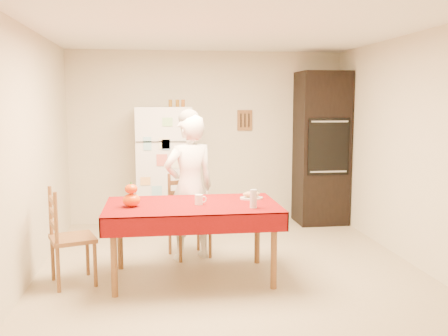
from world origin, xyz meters
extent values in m
plane|color=tan|center=(0.00, 0.00, 0.00)|extent=(4.50, 4.50, 0.00)
cube|color=beige|center=(0.00, 2.25, 1.25)|extent=(4.00, 0.02, 2.50)
cube|color=beige|center=(0.00, -2.25, 1.25)|extent=(4.00, 0.02, 2.50)
cube|color=beige|center=(-2.00, 0.00, 1.25)|extent=(0.02, 4.50, 2.50)
cube|color=beige|center=(2.00, 0.00, 1.25)|extent=(0.02, 4.50, 2.50)
cube|color=white|center=(0.00, 0.00, 2.50)|extent=(4.00, 4.50, 0.02)
cube|color=brown|center=(0.55, 2.23, 1.50)|extent=(0.22, 0.02, 0.30)
cube|color=white|center=(-0.65, 1.88, 0.85)|extent=(0.75, 0.70, 1.70)
cube|color=silver|center=(-0.39, 1.51, 1.45)|extent=(0.03, 0.03, 0.25)
cube|color=silver|center=(-0.39, 1.51, 0.70)|extent=(0.03, 0.03, 0.60)
cube|color=black|center=(1.63, 1.93, 1.10)|extent=(0.70, 0.60, 2.20)
cube|color=black|center=(1.63, 1.62, 1.15)|extent=(0.59, 0.02, 0.80)
cylinder|color=brown|center=(-1.15, -0.59, 0.35)|extent=(0.06, 0.06, 0.71)
cylinder|color=brown|center=(-1.15, 0.19, 0.35)|extent=(0.06, 0.06, 0.71)
cylinder|color=brown|center=(0.33, -0.59, 0.35)|extent=(0.06, 0.06, 0.71)
cylinder|color=brown|center=(0.33, 0.19, 0.35)|extent=(0.06, 0.06, 0.71)
cube|color=brown|center=(-0.41, -0.20, 0.73)|extent=(1.60, 0.90, 0.04)
cube|color=#590905|center=(-0.41, -0.20, 0.76)|extent=(1.70, 1.00, 0.01)
cylinder|color=brown|center=(-0.51, 0.32, 0.21)|extent=(0.04, 0.04, 0.43)
cylinder|color=brown|center=(-0.61, 0.64, 0.21)|extent=(0.04, 0.04, 0.43)
cylinder|color=brown|center=(-0.17, 0.43, 0.21)|extent=(0.04, 0.04, 0.43)
cylinder|color=brown|center=(-0.27, 0.75, 0.21)|extent=(0.04, 0.04, 0.43)
cube|color=brown|center=(-0.39, 0.53, 0.45)|extent=(0.52, 0.51, 0.04)
cube|color=brown|center=(-0.44, 0.70, 0.70)|extent=(0.35, 0.14, 0.50)
cylinder|color=brown|center=(-1.35, -0.31, 0.21)|extent=(0.04, 0.04, 0.43)
cylinder|color=brown|center=(-1.68, -0.42, 0.21)|extent=(0.04, 0.04, 0.43)
cylinder|color=brown|center=(-1.47, 0.03, 0.21)|extent=(0.04, 0.04, 0.43)
cylinder|color=brown|center=(-1.79, -0.08, 0.21)|extent=(0.04, 0.04, 0.43)
cube|color=brown|center=(-1.57, -0.19, 0.45)|extent=(0.51, 0.53, 0.04)
cube|color=brown|center=(-1.73, -0.25, 0.70)|extent=(0.14, 0.35, 0.50)
imported|color=white|center=(-0.39, 0.45, 0.81)|extent=(0.69, 0.56, 1.63)
cylinder|color=white|center=(-0.35, -0.24, 0.81)|extent=(0.08, 0.08, 0.10)
ellipsoid|color=#D04504|center=(-1.00, -0.25, 0.83)|extent=(0.17, 0.17, 0.13)
ellipsoid|color=#E35005|center=(-1.00, -0.25, 0.94)|extent=(0.12, 0.12, 0.09)
cylinder|color=silver|center=(0.15, -0.47, 0.85)|extent=(0.07, 0.07, 0.18)
cylinder|color=silver|center=(0.22, -0.03, 0.77)|extent=(0.24, 0.24, 0.02)
ellipsoid|color=#A68751|center=(0.22, -0.03, 0.81)|extent=(0.18, 0.10, 0.06)
cylinder|color=brown|center=(-0.55, 1.93, 1.75)|extent=(0.05, 0.05, 0.10)
cylinder|color=brown|center=(-0.45, 1.93, 1.75)|extent=(0.05, 0.05, 0.10)
cylinder|color=#954F1B|center=(-0.37, 1.93, 1.75)|extent=(0.05, 0.05, 0.10)
camera|label=1|loc=(-0.76, -5.04, 1.75)|focal=40.00mm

